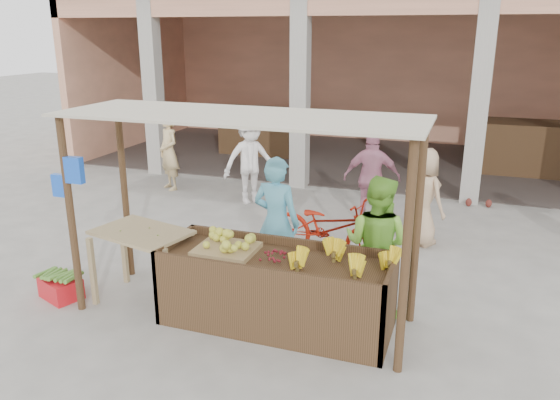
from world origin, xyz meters
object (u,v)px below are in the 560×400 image
at_px(motorcycle, 328,227).
at_px(fruit_stall, 276,292).
at_px(red_crate, 61,288).
at_px(side_table, 142,242).
at_px(vendor_green, 377,241).
at_px(vendor_blue, 276,218).

bearing_deg(motorcycle, fruit_stall, -170.44).
distance_m(red_crate, motorcycle, 3.70).
relative_size(fruit_stall, side_table, 2.05).
bearing_deg(motorcycle, red_crate, 140.94).
xyz_separation_m(red_crate, vendor_green, (3.77, 1.03, 0.75)).
distance_m(fruit_stall, motorcycle, 2.04).
distance_m(vendor_blue, motorcycle, 1.22).
height_order(red_crate, motorcycle, motorcycle).
bearing_deg(vendor_blue, vendor_green, 176.74).
xyz_separation_m(fruit_stall, vendor_blue, (-0.34, 0.97, 0.53)).
height_order(vendor_blue, motorcycle, vendor_blue).
bearing_deg(side_table, motorcycle, 61.02).
xyz_separation_m(vendor_green, motorcycle, (-0.91, 1.30, -0.38)).
height_order(fruit_stall, side_table, side_table).
xyz_separation_m(fruit_stall, motorcycle, (0.08, 2.03, 0.10)).
bearing_deg(vendor_green, red_crate, 29.27).
relative_size(fruit_stall, vendor_green, 1.48).
distance_m(vendor_blue, vendor_green, 1.35).
relative_size(fruit_stall, vendor_blue, 1.40).
distance_m(red_crate, vendor_blue, 2.86).
bearing_deg(vendor_blue, motorcycle, -104.84).
relative_size(vendor_blue, vendor_green, 1.06).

